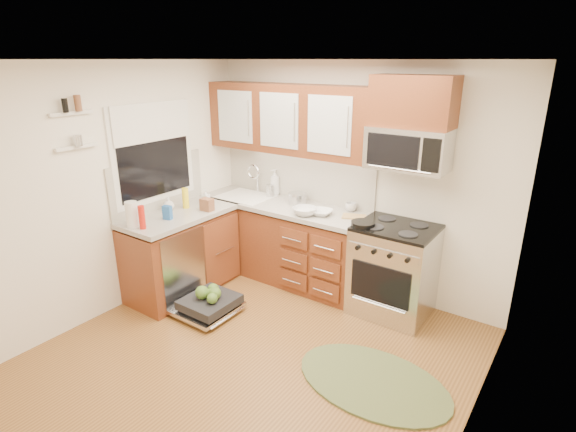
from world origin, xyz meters
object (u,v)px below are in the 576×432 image
Objects in this scene: microwave at (408,149)px; bowl_a at (321,212)px; bowl_b at (305,211)px; skillet at (363,224)px; cutting_board at (354,217)px; paper_towel_roll at (132,214)px; range at (393,270)px; upper_cabinets at (288,119)px; stock_pot at (298,198)px; sink at (246,206)px; cup at (351,207)px; rug at (373,382)px; dishwasher at (207,305)px.

microwave is 3.20× the size of bowl_a.
bowl_a is 0.91× the size of bowl_b.
microwave is 0.84m from skillet.
paper_towel_roll is at bearing -138.02° from cutting_board.
microwave reaches higher than range.
microwave is 1.13m from bowl_a.
upper_cabinets reaches higher than stock_pot.
range is 1.96m from sink.
sink is (-0.52, -0.16, -1.07)m from upper_cabinets.
upper_cabinets is at bearing -174.54° from cup.
range is 1.36m from stock_pot.
skillet is at bearing -17.18° from stock_pot.
rug is 5.44× the size of bowl_a.
bowl_b is at bearing 46.61° from paper_towel_roll.
stock_pot is at bearing 10.69° from sink.
bowl_b is at bearing -131.40° from cup.
dishwasher is at bearing 26.71° from paper_towel_roll.
range is 1.10m from bowl_b.
microwave reaches higher than paper_towel_roll.
cup is (-0.62, 0.10, -0.73)m from microwave.
skillet is 0.69m from bowl_b.
dishwasher is 1.79m from cutting_board.
stock_pot is 0.81× the size of bowl_b.
skillet is at bearing -6.03° from sink.
bowl_b reaches higher than rug.
rug is 6.12× the size of stock_pot.
range is at bearing 33.68° from paper_towel_roll.
bowl_a reaches higher than cutting_board.
stock_pot reaches higher than skillet.
paper_towel_roll is at bearing -99.70° from sink.
upper_cabinets reaches higher than cutting_board.
cutting_board reaches higher than sink.
microwave reaches higher than bowl_b.
microwave reaches higher than skillet.
paper_towel_roll is 2.28m from cup.
bowl_a is 0.36m from cup.
skillet is (-0.28, -0.30, -0.73)m from microwave.
paper_towel_roll reaches higher than rug.
cutting_board is 1.03× the size of bowl_a.
bowl_b is (0.44, -0.32, -0.91)m from upper_cabinets.
dishwasher is at bearing -124.20° from cup.
skillet is at bearing -16.32° from upper_cabinets.
bowl_b is (-0.69, 0.01, -0.01)m from skillet.
range is at bearing -5.33° from stock_pot.
dishwasher is 2.96× the size of skillet.
sink is 0.99m from bowl_b.
upper_cabinets is at bearing 16.45° from sink.
cutting_board is 0.94× the size of bowl_b.
stock_pot reaches higher than bowl_a.
upper_cabinets is at bearing 169.47° from stock_pot.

